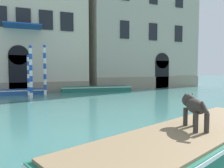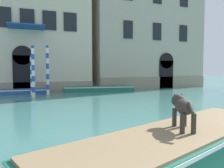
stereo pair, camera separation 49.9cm
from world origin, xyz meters
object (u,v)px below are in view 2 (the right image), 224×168
Objects in this scene: dog_on_deck at (183,107)px; boat_moored_near_palazzo at (16,92)px; boat_moored_far at (99,89)px; mooring_pole_2 at (33,71)px; boat_foreground at (180,143)px; mooring_pole_1 at (31,75)px; mooring_pole_0 at (48,70)px.

boat_moored_near_palazzo is at bearing 37.11° from dog_on_deck.
mooring_pole_2 is (-5.94, -2.82, 1.69)m from boat_moored_far.
boat_foreground is 15.19m from mooring_pole_1.
dog_on_deck is 0.31× the size of mooring_pole_2.
dog_on_deck reaches higher than boat_moored_near_palazzo.
mooring_pole_2 is (1.35, -2.90, 1.72)m from boat_moored_near_palazzo.
boat_foreground is at bearing -82.17° from mooring_pole_0.
dog_on_deck reaches higher than boat_foreground.
mooring_pole_1 is at bearing 33.66° from dog_on_deck.
mooring_pole_1 is (-1.26, 0.24, -0.42)m from mooring_pole_0.
mooring_pole_2 is (-1.14, -1.70, -0.12)m from mooring_pole_0.
dog_on_deck reaches higher than boat_moored_far.
boat_foreground is at bearing -92.70° from boat_moored_far.
boat_foreground is at bearing -76.27° from mooring_pole_2.
mooring_pole_2 reaches higher than mooring_pole_1.
mooring_pole_1 is (1.23, -0.97, 1.42)m from boat_moored_near_palazzo.
mooring_pole_0 is 1.25× the size of mooring_pole_1.
boat_moored_far is at bearing 8.29° from mooring_pole_1.
mooring_pole_2 is (0.12, -1.94, 0.30)m from mooring_pole_1.
boat_foreground is 1.97× the size of mooring_pole_2.
boat_foreground is at bearing 145.21° from dog_on_deck.
boat_moored_near_palazzo is 7.29m from boat_moored_far.
mooring_pole_1 is at bearing 169.27° from mooring_pole_0.
boat_moored_far is 1.63× the size of mooring_pole_0.
boat_foreground is 1.13× the size of boat_moored_far.
mooring_pole_2 is at bearing -86.48° from mooring_pole_1.
mooring_pole_2 is at bearing -123.84° from mooring_pole_0.
mooring_pole_1 is (-3.34, 14.72, 0.43)m from dog_on_deck.
mooring_pole_2 reaches higher than boat_foreground.
boat_foreground is 2.33× the size of mooring_pole_1.
boat_moored_near_palazzo is 3.63m from mooring_pole_2.
boat_moored_far is 2.05× the size of mooring_pole_1.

